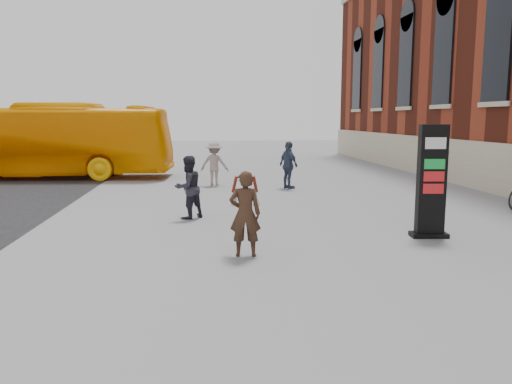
{
  "coord_description": "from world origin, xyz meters",
  "views": [
    {
      "loc": [
        -0.89,
        -8.96,
        2.67
      ],
      "look_at": [
        0.24,
        1.45,
        1.11
      ],
      "focal_mm": 35.0,
      "sensor_mm": 36.0,
      "label": 1
    }
  ],
  "objects": [
    {
      "name": "woman",
      "position": [
        -0.08,
        0.46,
        0.86
      ],
      "size": [
        0.66,
        0.61,
        1.67
      ],
      "rotation": [
        0.0,
        0.0,
        3.06
      ],
      "color": "#3B2416",
      "rests_on": "ground"
    },
    {
      "name": "bus",
      "position": [
        -8.24,
        14.24,
        1.65
      ],
      "size": [
        12.07,
        3.73,
        3.31
      ],
      "primitive_type": "imported",
      "rotation": [
        0.0,
        0.0,
        1.49
      ],
      "color": "#FFA603",
      "rests_on": "road"
    },
    {
      "name": "pedestrian_a",
      "position": [
        -1.27,
        4.29,
        0.84
      ],
      "size": [
        1.04,
        1.01,
        1.68
      ],
      "primitive_type": "imported",
      "rotation": [
        0.0,
        0.0,
        3.83
      ],
      "color": "#25242D",
      "rests_on": "ground"
    },
    {
      "name": "pedestrian_b",
      "position": [
        -0.41,
        10.82,
        0.87
      ],
      "size": [
        1.23,
        0.88,
        1.73
      ],
      "primitive_type": "imported",
      "rotation": [
        0.0,
        0.0,
        2.92
      ],
      "color": "gray",
      "rests_on": "ground"
    },
    {
      "name": "pedestrian_c",
      "position": [
        2.37,
        9.61,
        0.9
      ],
      "size": [
        0.85,
        1.14,
        1.79
      ],
      "primitive_type": "imported",
      "rotation": [
        0.0,
        0.0,
        2.01
      ],
      "color": "#35435B",
      "rests_on": "ground"
    },
    {
      "name": "ground",
      "position": [
        0.0,
        0.0,
        0.0
      ],
      "size": [
        100.0,
        100.0,
        0.0
      ],
      "primitive_type": "plane",
      "color": "#9E9EA3"
    },
    {
      "name": "info_pylon",
      "position": [
        4.19,
        1.58,
        1.26
      ],
      "size": [
        0.85,
        0.48,
        2.53
      ],
      "rotation": [
        0.0,
        0.0,
        -0.1
      ],
      "color": "black",
      "rests_on": "ground"
    }
  ]
}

